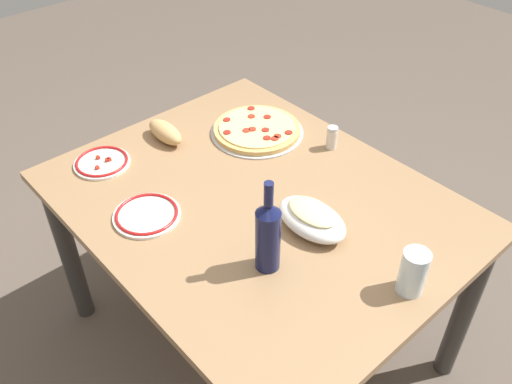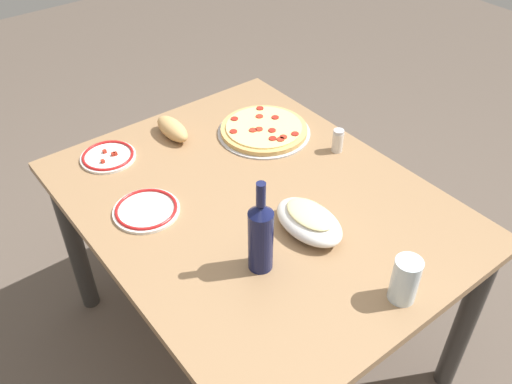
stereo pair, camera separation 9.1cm
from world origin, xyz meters
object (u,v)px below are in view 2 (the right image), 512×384
(pepperoni_pizza, at_px, (264,130))
(baked_pasta_dish, at_px, (309,220))
(bread_loaf, at_px, (172,129))
(dining_table, at_px, (256,225))
(water_glass, at_px, (405,280))
(side_plate_far, at_px, (108,156))
(side_plate_near, at_px, (146,210))
(wine_bottle, at_px, (261,235))
(spice_shaker, at_px, (338,141))

(pepperoni_pizza, bearing_deg, baked_pasta_dish, 155.65)
(bread_loaf, bearing_deg, dining_table, -177.40)
(baked_pasta_dish, relative_size, water_glass, 1.76)
(pepperoni_pizza, height_order, side_plate_far, pepperoni_pizza)
(baked_pasta_dish, distance_m, side_plate_near, 0.51)
(pepperoni_pizza, height_order, side_plate_near, pepperoni_pizza)
(water_glass, xyz_separation_m, side_plate_near, (0.72, 0.37, -0.06))
(water_glass, bearing_deg, pepperoni_pizza, -13.68)
(wine_bottle, height_order, side_plate_far, wine_bottle)
(wine_bottle, height_order, water_glass, wine_bottle)
(dining_table, distance_m, side_plate_near, 0.37)
(wine_bottle, distance_m, bread_loaf, 0.73)
(bread_loaf, bearing_deg, side_plate_far, 85.00)
(water_glass, relative_size, side_plate_near, 0.65)
(pepperoni_pizza, bearing_deg, water_glass, 166.32)
(water_glass, bearing_deg, side_plate_far, 17.48)
(wine_bottle, xyz_separation_m, spice_shaker, (0.27, -0.57, -0.08))
(wine_bottle, bearing_deg, pepperoni_pizza, -39.36)
(water_glass, xyz_separation_m, side_plate_far, (1.05, 0.33, -0.06))
(wine_bottle, bearing_deg, baked_pasta_dish, -83.00)
(side_plate_near, bearing_deg, dining_table, -117.72)
(side_plate_far, xyz_separation_m, spice_shaker, (-0.46, -0.67, 0.03))
(pepperoni_pizza, distance_m, water_glass, 0.87)
(pepperoni_pizza, xyz_separation_m, wine_bottle, (-0.52, 0.43, 0.11))
(water_glass, xyz_separation_m, bread_loaf, (1.03, 0.08, -0.03))
(wine_bottle, relative_size, spice_shaker, 3.41)
(water_glass, distance_m, side_plate_near, 0.81)
(pepperoni_pizza, relative_size, side_plate_far, 1.80)
(side_plate_far, xyz_separation_m, bread_loaf, (-0.02, -0.25, 0.03))
(bread_loaf, relative_size, spice_shaker, 2.05)
(wine_bottle, height_order, side_plate_near, wine_bottle)
(dining_table, xyz_separation_m, spice_shaker, (0.04, -0.40, 0.15))
(wine_bottle, distance_m, side_plate_far, 0.75)
(pepperoni_pizza, height_order, baked_pasta_dish, baked_pasta_dish)
(side_plate_far, bearing_deg, dining_table, -151.12)
(baked_pasta_dish, xyz_separation_m, wine_bottle, (-0.03, 0.20, 0.08))
(bread_loaf, bearing_deg, side_plate_near, 137.55)
(wine_bottle, distance_m, side_plate_near, 0.44)
(dining_table, distance_m, pepperoni_pizza, 0.41)
(pepperoni_pizza, height_order, water_glass, water_glass)
(side_plate_far, bearing_deg, pepperoni_pizza, -111.51)
(water_glass, height_order, spice_shaker, water_glass)
(baked_pasta_dish, relative_size, bread_loaf, 1.34)
(water_glass, bearing_deg, spice_shaker, -30.01)
(baked_pasta_dish, distance_m, bread_loaf, 0.69)
(bread_loaf, bearing_deg, pepperoni_pizza, -123.77)
(dining_table, distance_m, water_glass, 0.59)
(pepperoni_pizza, relative_size, side_plate_near, 1.67)
(pepperoni_pizza, xyz_separation_m, bread_loaf, (0.19, 0.28, 0.02))
(pepperoni_pizza, distance_m, baked_pasta_dish, 0.55)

